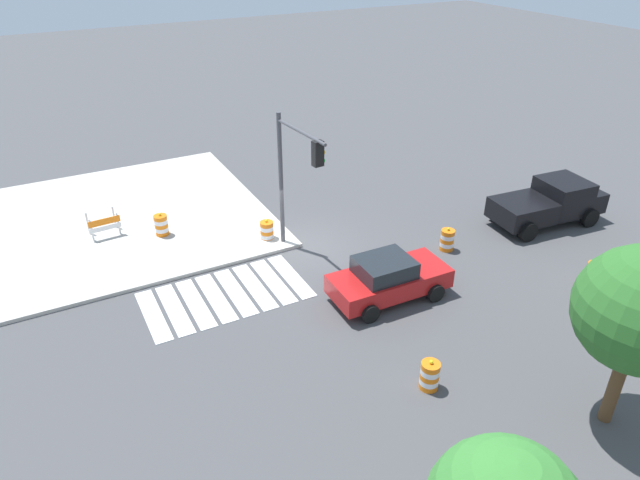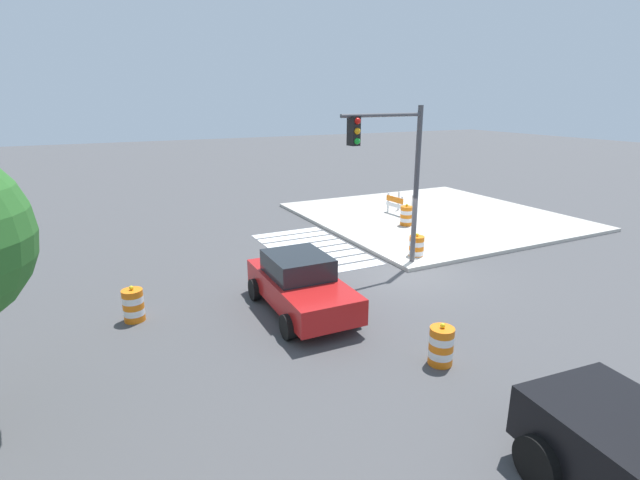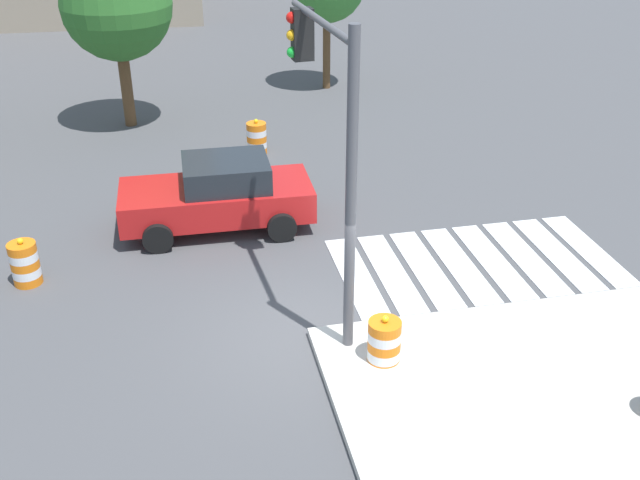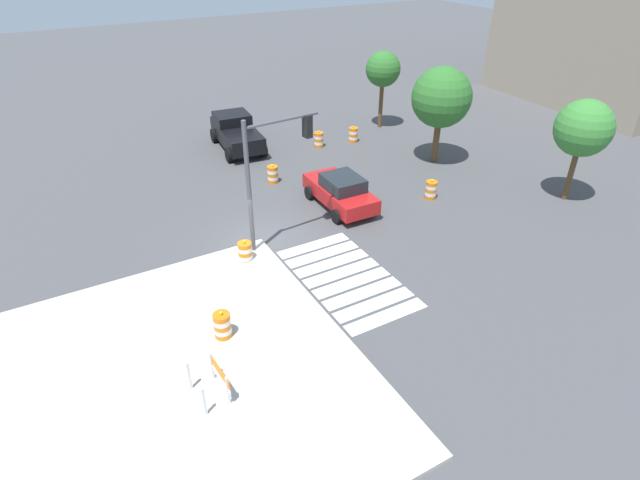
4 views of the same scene
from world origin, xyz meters
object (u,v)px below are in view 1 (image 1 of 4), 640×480
at_px(traffic_barrel_far_curb, 430,375).
at_px(pickup_truck, 551,202).
at_px(traffic_barrel_crosswalk_end, 267,231).
at_px(traffic_barrel_on_sidewalk, 161,225).
at_px(traffic_light_pole, 295,166).
at_px(traffic_barrel_median_near, 447,240).
at_px(construction_barricade, 104,224).
at_px(sports_car, 388,278).
at_px(traffic_barrel_near_corner, 594,274).

bearing_deg(traffic_barrel_far_curb, pickup_truck, -152.25).
relative_size(traffic_barrel_crosswalk_end, traffic_barrel_far_curb, 1.00).
height_order(traffic_barrel_on_sidewalk, traffic_light_pole, traffic_light_pole).
xyz_separation_m(pickup_truck, traffic_barrel_median_near, (5.60, -0.18, -0.52)).
bearing_deg(traffic_barrel_far_curb, construction_barricade, -63.56).
height_order(traffic_barrel_median_near, traffic_barrel_on_sidewalk, traffic_barrel_on_sidewalk).
distance_m(pickup_truck, traffic_barrel_crosswalk_end, 12.61).
relative_size(sports_car, traffic_barrel_near_corner, 4.26).
xyz_separation_m(traffic_barrel_on_sidewalk, traffic_light_pole, (-4.42, 4.05, 3.31)).
relative_size(pickup_truck, traffic_barrel_on_sidewalk, 5.20).
height_order(traffic_barrel_far_curb, traffic_barrel_on_sidewalk, traffic_barrel_on_sidewalk).
xyz_separation_m(traffic_barrel_near_corner, traffic_barrel_median_near, (3.18, -4.55, 0.00)).
distance_m(traffic_barrel_median_near, traffic_barrel_far_curb, 8.16).
relative_size(traffic_barrel_on_sidewalk, traffic_light_pole, 0.19).
relative_size(traffic_barrel_crosswalk_end, traffic_barrel_median_near, 1.00).
bearing_deg(traffic_light_pole, traffic_barrel_far_curb, 90.97).
xyz_separation_m(pickup_truck, traffic_barrel_crosswalk_end, (11.84, -4.29, -0.52)).
relative_size(traffic_barrel_median_near, traffic_barrel_far_curb, 1.00).
bearing_deg(traffic_barrel_on_sidewalk, traffic_barrel_near_corner, 140.23).
xyz_separation_m(sports_car, construction_barricade, (8.17, -9.16, -0.09)).
bearing_deg(traffic_barrel_crosswalk_end, traffic_barrel_far_curb, 94.13).
bearing_deg(traffic_barrel_median_near, pickup_truck, 178.18).
bearing_deg(sports_car, construction_barricade, -48.25).
height_order(pickup_truck, traffic_barrel_near_corner, pickup_truck).
bearing_deg(traffic_barrel_near_corner, traffic_barrel_median_near, -55.10).
relative_size(traffic_barrel_near_corner, traffic_barrel_median_near, 1.00).
xyz_separation_m(traffic_barrel_crosswalk_end, traffic_barrel_far_curb, (-0.73, 10.14, 0.00)).
distance_m(sports_car, traffic_barrel_median_near, 4.40).
relative_size(pickup_truck, traffic_barrel_near_corner, 5.20).
bearing_deg(traffic_barrel_median_near, traffic_barrel_on_sidewalk, -32.73).
bearing_deg(traffic_barrel_crosswalk_end, pickup_truck, 160.07).
bearing_deg(traffic_light_pole, sports_car, 111.31).
bearing_deg(traffic_light_pole, construction_barricade, -37.55).
xyz_separation_m(pickup_truck, traffic_barrel_near_corner, (2.43, 4.37, -0.52)).
relative_size(traffic_barrel_crosswalk_end, traffic_barrel_on_sidewalk, 1.00).
relative_size(traffic_barrel_far_curb, construction_barricade, 0.78).
height_order(traffic_barrel_near_corner, traffic_light_pole, traffic_light_pole).
xyz_separation_m(traffic_barrel_near_corner, traffic_light_pole, (8.82, -6.98, 3.46)).
bearing_deg(traffic_barrel_median_near, traffic_light_pole, -23.24).
distance_m(traffic_barrel_on_sidewalk, construction_barricade, 2.38).
bearing_deg(pickup_truck, traffic_barrel_far_curb, 27.75).
height_order(sports_car, traffic_barrel_median_near, sports_car).
xyz_separation_m(traffic_barrel_far_curb, traffic_light_pole, (0.14, -8.45, 3.46)).
distance_m(sports_car, pickup_truck, 9.77).
bearing_deg(traffic_barrel_on_sidewalk, pickup_truck, 157.00).
distance_m(traffic_barrel_near_corner, traffic_light_pole, 11.77).
relative_size(pickup_truck, traffic_barrel_crosswalk_end, 5.20).
distance_m(traffic_barrel_median_near, construction_barricade, 14.33).
height_order(traffic_barrel_near_corner, traffic_barrel_far_curb, same).
bearing_deg(pickup_truck, traffic_barrel_near_corner, 60.96).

